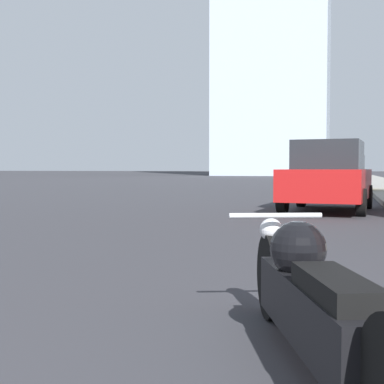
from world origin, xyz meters
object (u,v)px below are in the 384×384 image
Objects in this scene: parked_car_yellow at (345,174)px; parked_car_white at (339,172)px; motorcycle at (311,301)px; parked_car_red at (328,177)px; parked_car_silver at (343,172)px.

parked_car_yellow is 1.04× the size of parked_car_white.
parked_car_red reaches higher than motorcycle.
motorcycle is at bearing -83.36° from parked_car_red.
parked_car_yellow reaches higher than parked_car_white.
parked_car_white reaches higher than parked_car_silver.
parked_car_yellow reaches higher than parked_car_silver.
parked_car_red is 0.97× the size of parked_car_yellow.
parked_car_yellow is 1.07× the size of parked_car_silver.
parked_car_yellow is (0.40, 10.35, -0.04)m from parked_car_red.
parked_car_red is (-0.22, 10.63, 0.47)m from motorcycle.
parked_car_white is 1.02× the size of parked_car_silver.
parked_car_silver is at bearing 96.06° from parked_car_yellow.
parked_car_silver reaches higher than motorcycle.
parked_car_white reaches higher than motorcycle.
parked_car_yellow is at bearing 70.23° from motorcycle.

